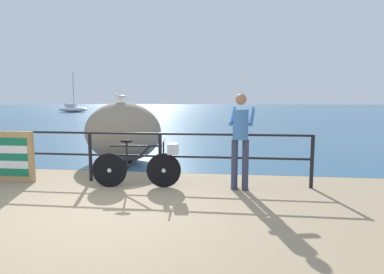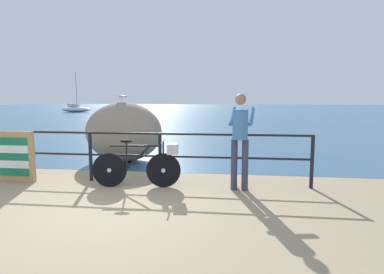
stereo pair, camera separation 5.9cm
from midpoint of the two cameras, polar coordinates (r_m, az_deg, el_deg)
ground_plane at (r=24.56m, az=1.85°, el=2.73°), size 120.00×120.00×0.10m
sea_surface at (r=52.22m, az=4.54°, el=4.92°), size 120.00×90.00×0.01m
promenade_railing at (r=6.67m, az=-12.06°, el=-2.44°), size 7.39×0.07×1.02m
bicycle at (r=6.24m, az=-8.70°, el=-4.63°), size 1.69×0.48×0.92m
person_at_railing at (r=5.99m, az=8.28°, el=0.02°), size 0.51×0.66×1.78m
folded_deckchair_stack at (r=7.50m, az=-29.13°, el=-3.06°), size 0.84×0.10×1.04m
breakwater_boulder_main at (r=8.89m, az=-12.29°, el=0.87°), size 2.07×1.55×1.60m
seagull at (r=8.94m, az=-12.67°, el=6.91°), size 0.34×0.16×0.23m
sailboat at (r=43.03m, az=-20.35°, el=4.69°), size 4.58×2.21×4.90m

